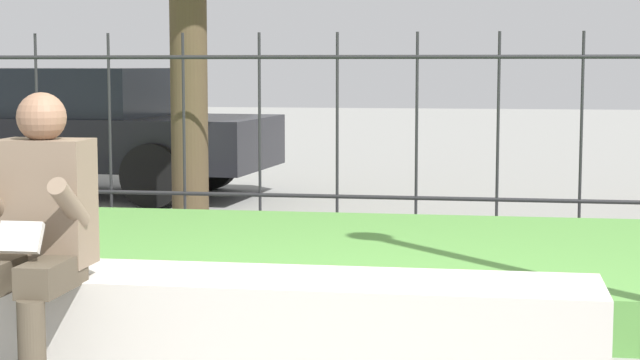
# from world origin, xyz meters

# --- Properties ---
(stone_bench) EXTENTS (2.56, 0.57, 0.49)m
(stone_bench) POSITION_xyz_m (-0.20, 0.00, 0.22)
(stone_bench) COLOR beige
(stone_bench) RESTS_ON ground_plane
(person_seated_reader) EXTENTS (0.42, 0.73, 1.29)m
(person_seated_reader) POSITION_xyz_m (-1.28, -0.32, 0.71)
(person_seated_reader) COLOR black
(person_seated_reader) RESTS_ON ground_plane
(grass_berm) EXTENTS (10.36, 2.83, 0.28)m
(grass_berm) POSITION_xyz_m (0.00, 2.12, 0.14)
(grass_berm) COLOR #569342
(grass_berm) RESTS_ON ground_plane
(iron_fence) EXTENTS (8.36, 0.03, 1.66)m
(iron_fence) POSITION_xyz_m (-0.00, 4.08, 0.87)
(iron_fence) COLOR #232326
(iron_fence) RESTS_ON ground_plane
(car_parked_left) EXTENTS (4.73, 2.12, 1.37)m
(car_parked_left) POSITION_xyz_m (-4.09, 6.48, 0.73)
(car_parked_left) COLOR black
(car_parked_left) RESTS_ON ground_plane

